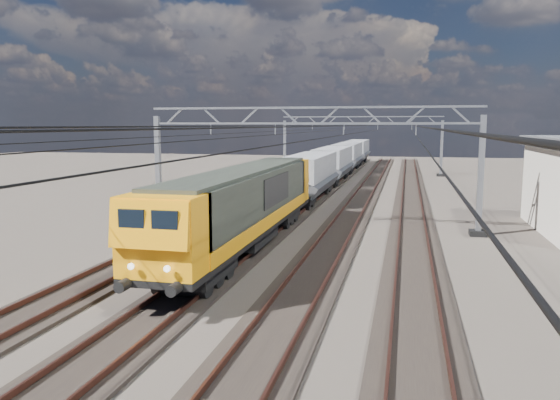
% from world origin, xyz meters
% --- Properties ---
extents(ground, '(160.00, 160.00, 0.00)m').
position_xyz_m(ground, '(0.00, 0.00, 0.00)').
color(ground, black).
rests_on(ground, ground).
extents(track_outer_west, '(2.60, 140.00, 0.30)m').
position_xyz_m(track_outer_west, '(-6.00, 0.00, 0.07)').
color(track_outer_west, black).
rests_on(track_outer_west, ground).
extents(track_loco, '(2.60, 140.00, 0.30)m').
position_xyz_m(track_loco, '(-2.00, 0.00, 0.07)').
color(track_loco, black).
rests_on(track_loco, ground).
extents(track_inner_east, '(2.60, 140.00, 0.30)m').
position_xyz_m(track_inner_east, '(2.00, 0.00, 0.07)').
color(track_inner_east, black).
rests_on(track_inner_east, ground).
extents(track_outer_east, '(2.60, 140.00, 0.30)m').
position_xyz_m(track_outer_east, '(6.00, 0.00, 0.07)').
color(track_outer_east, black).
rests_on(track_outer_east, ground).
extents(catenary_gantry_mid, '(19.90, 0.90, 7.11)m').
position_xyz_m(catenary_gantry_mid, '(0.00, 4.00, 3.91)').
color(catenary_gantry_mid, '#979CA5').
rests_on(catenary_gantry_mid, ground).
extents(catenary_gantry_far, '(19.90, 0.90, 7.11)m').
position_xyz_m(catenary_gantry_far, '(0.00, 40.00, 3.91)').
color(catenary_gantry_far, '#979CA5').
rests_on(catenary_gantry_far, ground).
extents(overhead_wires, '(12.03, 140.00, 0.53)m').
position_xyz_m(overhead_wires, '(0.00, 8.00, 5.75)').
color(overhead_wires, black).
rests_on(overhead_wires, ground).
extents(locomotive, '(2.76, 21.10, 3.62)m').
position_xyz_m(locomotive, '(-2.00, -2.20, 2.33)').
color(locomotive, black).
rests_on(locomotive, ground).
extents(hopper_wagon_lead, '(3.38, 13.00, 3.25)m').
position_xyz_m(hopper_wagon_lead, '(-2.00, 15.49, 2.23)').
color(hopper_wagon_lead, black).
rests_on(hopper_wagon_lead, ground).
extents(hopper_wagon_mid, '(3.38, 13.00, 3.25)m').
position_xyz_m(hopper_wagon_mid, '(-2.00, 29.69, 2.23)').
color(hopper_wagon_mid, black).
rests_on(hopper_wagon_mid, ground).
extents(hopper_wagon_third, '(3.38, 13.00, 3.25)m').
position_xyz_m(hopper_wagon_third, '(-2.00, 43.89, 2.23)').
color(hopper_wagon_third, black).
rests_on(hopper_wagon_third, ground).
extents(hopper_wagon_fourth, '(3.38, 13.00, 3.25)m').
position_xyz_m(hopper_wagon_fourth, '(-2.00, 58.09, 2.23)').
color(hopper_wagon_fourth, black).
rests_on(hopper_wagon_fourth, ground).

